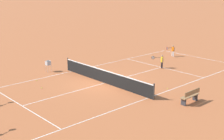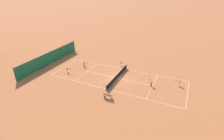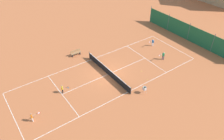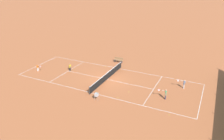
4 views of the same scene
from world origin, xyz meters
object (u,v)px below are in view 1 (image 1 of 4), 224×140
player_far_baseline (173,50)px  tennis_ball_mid_court (37,80)px  tennis_net (105,76)px  tennis_ball_by_net_right (113,74)px  player_far_service (161,60)px  ball_hopper (48,64)px  courtside_bench (190,96)px  tennis_ball_far_corner (42,88)px  tennis_ball_service_box (167,89)px

player_far_baseline → tennis_ball_mid_court: player_far_baseline is taller
tennis_net → tennis_ball_by_net_right: bearing=-57.5°
tennis_net → player_far_service: size_ratio=8.12×
tennis_ball_mid_court → tennis_ball_by_net_right: bearing=-116.5°
tennis_ball_by_net_right → ball_hopper: (4.12, 3.27, 0.63)m
tennis_net → courtside_bench: bearing=-169.2°
tennis_net → tennis_ball_mid_court: size_ratio=139.09×
tennis_ball_far_corner → courtside_bench: (-8.36, -5.13, 0.42)m
tennis_ball_service_box → ball_hopper: (9.16, 3.66, 0.63)m
tennis_ball_mid_court → tennis_ball_service_box: same height
tennis_net → ball_hopper: bearing=14.8°
tennis_ball_mid_court → courtside_bench: 11.10m
tennis_ball_service_box → courtside_bench: (-2.49, 1.06, 0.42)m
tennis_ball_mid_court → courtside_bench: (-10.13, -4.52, 0.42)m
tennis_ball_far_corner → player_far_baseline: bearing=-90.6°
tennis_ball_mid_court → tennis_ball_service_box: bearing=-143.8°
tennis_ball_far_corner → ball_hopper: ball_hopper is taller
tennis_ball_service_box → ball_hopper: size_ratio=0.07×
player_far_service → player_far_baseline: bearing=-64.4°
tennis_net → tennis_ball_service_box: size_ratio=139.09×
tennis_net → tennis_ball_by_net_right: size_ratio=139.09×
player_far_baseline → tennis_ball_by_net_right: player_far_baseline is taller
courtside_bench → tennis_net: bearing=10.8°
player_far_baseline → tennis_ball_by_net_right: size_ratio=16.56×
tennis_net → courtside_bench: size_ratio=6.12×
tennis_net → player_far_service: (-0.16, -6.17, 0.16)m
player_far_baseline → tennis_ball_by_net_right: bearing=94.6°
tennis_ball_by_net_right → tennis_ball_mid_court: bearing=63.5°
tennis_ball_by_net_right → ball_hopper: ball_hopper is taller
tennis_net → player_far_service: 6.17m
player_far_baseline → tennis_ball_mid_court: 13.86m
tennis_ball_far_corner → tennis_ball_mid_court: bearing=-19.0°
player_far_baseline → courtside_bench: size_ratio=0.73×
tennis_ball_service_box → courtside_bench: 2.74m
player_far_baseline → ball_hopper: size_ratio=1.23×
player_far_baseline → tennis_ball_far_corner: bearing=89.4°
tennis_ball_by_net_right → player_far_baseline: bearing=-85.4°
player_far_service → courtside_bench: bearing=141.3°
tennis_ball_by_net_right → courtside_bench: 7.57m
tennis_ball_mid_court → tennis_ball_far_corner: (-1.76, 0.61, 0.00)m
tennis_ball_service_box → tennis_ball_far_corner: 8.53m
player_far_baseline → courtside_bench: 12.33m
player_far_service → tennis_ball_mid_court: player_far_service is taller
tennis_ball_service_box → ball_hopper: 9.88m
tennis_ball_mid_court → player_far_baseline: bearing=-97.9°
player_far_baseline → player_far_service: (-2.03, 4.23, 0.02)m
tennis_net → tennis_ball_service_box: (-3.85, -2.27, -0.47)m
ball_hopper → tennis_ball_by_net_right: bearing=-141.6°
tennis_ball_mid_court → ball_hopper: 2.53m
tennis_net → ball_hopper: tennis_net is taller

